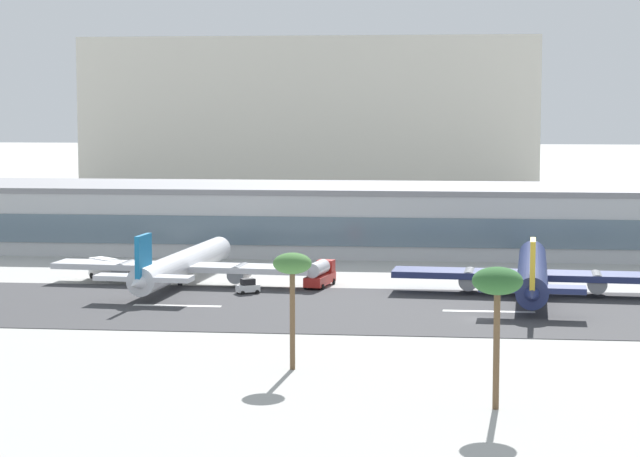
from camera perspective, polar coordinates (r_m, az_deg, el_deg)
name	(u,v)px	position (r m, az deg, el deg)	size (l,w,h in m)	color
ground_plane	(478,319)	(153.47, 7.52, -4.28)	(1400.00, 1400.00, 0.00)	#A8A8A3
runway_strip	(477,311)	(158.79, 7.48, -3.93)	(800.00, 36.00, 0.08)	#38383A
runway_centreline_dash_3	(177,306)	(162.85, -6.79, -3.66)	(12.00, 1.20, 0.01)	white
runway_centreline_dash_4	(489,311)	(158.82, 8.02, -3.92)	(12.00, 1.20, 0.01)	white
terminal_building	(385,218)	(222.37, 3.09, 0.49)	(171.98, 29.29, 12.22)	#B7BABC
distant_hotel_block	(309,116)	(372.98, -0.52, 5.39)	(139.82, 25.02, 47.66)	beige
airliner_blue_tail_gate_0	(180,266)	(181.14, -6.65, -1.76)	(40.11, 45.05, 9.41)	silver
airliner_gold_tail_gate_1	(532,274)	(172.57, 10.05, -2.13)	(40.06, 47.90, 10.00)	navy
service_baggage_tug_0	(248,287)	(172.48, -3.44, -2.77)	(3.57, 3.08, 2.20)	white
service_fuel_truck_1	(320,273)	(178.58, 0.00, -2.14)	(4.10, 8.83, 3.95)	#B2231E
service_box_truck_2	(106,268)	(189.42, -10.13, -1.85)	(6.17, 5.64, 3.25)	white
palm_tree_0	(292,268)	(121.85, -1.32, -1.89)	(3.94, 3.94, 12.03)	brown
palm_tree_1	(497,285)	(106.87, 8.42, -2.69)	(4.49, 4.49, 12.76)	brown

